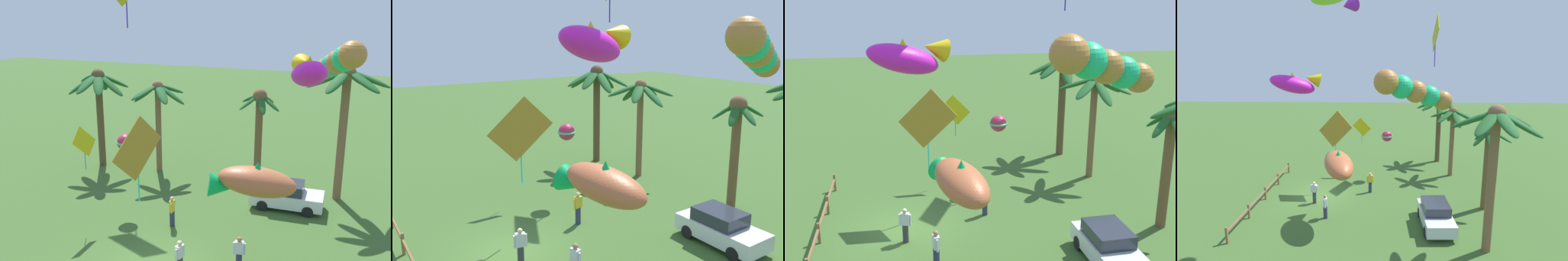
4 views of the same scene
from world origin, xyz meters
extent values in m
plane|color=#3D6028|center=(0.00, 0.00, 0.00)|extent=(120.00, 120.00, 0.00)
cylinder|color=brown|center=(1.62, 11.78, 2.72)|extent=(0.46, 0.46, 5.44)
ellipsoid|color=#1E5623|center=(0.99, 12.12, 5.19)|extent=(1.55, 1.12, 0.90)
ellipsoid|color=#1E5623|center=(1.05, 11.50, 5.06)|extent=(1.44, 1.01, 1.15)
ellipsoid|color=#1E5623|center=(1.88, 11.22, 5.04)|extent=(0.97, 1.42, 1.18)
sphere|color=brown|center=(1.62, 11.78, 5.44)|extent=(0.88, 0.88, 0.88)
cylinder|color=brown|center=(-9.06, 10.40, 3.15)|extent=(0.47, 0.47, 6.30)
ellipsoid|color=#1E5623|center=(-8.07, 10.26, 5.75)|extent=(2.22, 0.97, 1.57)
ellipsoid|color=#1E5623|center=(-8.40, 11.24, 5.86)|extent=(1.93, 2.19, 1.37)
ellipsoid|color=#1E5623|center=(-9.36, 11.31, 5.69)|extent=(1.30, 2.19, 1.68)
ellipsoid|color=#1E5623|center=(-10.05, 10.93, 6.01)|extent=(2.39, 1.69, 1.10)
ellipsoid|color=#1E5623|center=(-9.91, 9.89, 5.75)|extent=(2.19, 1.69, 1.58)
ellipsoid|color=#1E5623|center=(-9.16, 9.32, 5.92)|extent=(0.90, 2.35, 1.27)
ellipsoid|color=#1E5623|center=(-8.48, 9.50, 5.88)|extent=(1.78, 2.28, 1.33)
sphere|color=brown|center=(-9.06, 10.40, 6.30)|extent=(0.89, 0.89, 0.89)
cylinder|color=brown|center=(-4.90, 10.85, 2.89)|extent=(0.38, 0.38, 5.78)
ellipsoid|color=#1E5623|center=(-4.02, 10.97, 5.26)|extent=(1.98, 0.85, 1.44)
ellipsoid|color=#1E5623|center=(-4.36, 11.70, 5.49)|extent=(1.63, 2.10, 1.01)
ellipsoid|color=#1E5623|center=(-5.22, 11.75, 5.38)|extent=(1.25, 2.12, 1.22)
ellipsoid|color=#1E5623|center=(-5.76, 10.85, 5.23)|extent=(1.89, 0.61, 1.49)
ellipsoid|color=#1E5623|center=(-5.40, 9.97, 5.49)|extent=(1.57, 2.13, 1.01)
ellipsoid|color=#1E5623|center=(-4.27, 10.10, 5.42)|extent=(1.79, 1.97, 1.14)
sphere|color=brown|center=(-4.90, 10.85, 5.78)|extent=(0.73, 0.73, 0.73)
cube|color=brown|center=(-5.14, -3.72, 0.47)|extent=(0.12, 0.12, 0.95)
cube|color=brown|center=(-2.25, -3.72, 0.47)|extent=(0.12, 0.12, 0.95)
cube|color=brown|center=(0.64, -3.72, 0.47)|extent=(0.12, 0.12, 0.95)
cube|color=brown|center=(0.64, -3.72, 0.66)|extent=(11.68, 0.09, 0.11)
cube|color=silver|center=(4.18, 8.05, 0.60)|extent=(3.96, 1.83, 0.70)
cube|color=#282D38|center=(4.03, 8.04, 1.23)|extent=(2.08, 1.57, 0.56)
cylinder|color=black|center=(2.95, 8.79, 0.30)|extent=(0.61, 0.20, 0.60)
cylinder|color=black|center=(3.00, 7.23, 0.30)|extent=(0.61, 0.20, 0.60)
cylinder|color=#2D3351|center=(-0.89, 3.88, 0.42)|extent=(0.26, 0.26, 0.84)
cube|color=yellow|center=(-0.89, 3.88, 1.11)|extent=(0.32, 0.42, 0.54)
sphere|color=beige|center=(-0.89, 3.88, 1.48)|extent=(0.21, 0.21, 0.21)
cylinder|color=yellow|center=(-0.83, 3.66, 1.06)|extent=(0.09, 0.09, 0.52)
cylinder|color=yellow|center=(-0.94, 4.10, 1.06)|extent=(0.09, 0.09, 0.52)
cylinder|color=#2D3351|center=(3.37, 1.17, 0.42)|extent=(0.26, 0.26, 0.84)
cube|color=silver|center=(3.37, 1.17, 1.11)|extent=(0.41, 0.28, 0.54)
sphere|color=#A37556|center=(3.37, 1.17, 1.48)|extent=(0.21, 0.21, 0.21)
cylinder|color=silver|center=(3.14, 1.14, 1.06)|extent=(0.09, 0.09, 0.52)
cylinder|color=silver|center=(3.60, 1.21, 1.06)|extent=(0.09, 0.09, 0.52)
cylinder|color=#38383D|center=(1.16, 0.00, 0.42)|extent=(0.26, 0.26, 0.84)
cube|color=silver|center=(1.16, 0.00, 1.11)|extent=(0.31, 0.42, 0.54)
sphere|color=beige|center=(1.16, 0.00, 1.48)|extent=(0.21, 0.21, 0.21)
cylinder|color=silver|center=(1.11, -0.23, 1.06)|extent=(0.09, 0.09, 0.52)
cylinder|color=silver|center=(1.21, 0.22, 1.06)|extent=(0.09, 0.09, 0.52)
cube|color=#B37E24|center=(-1.30, 1.24, 4.89)|extent=(1.03, 2.68, 2.84)
cylinder|color=#2DDBD6|center=(-1.30, 1.24, 3.27)|extent=(0.06, 0.06, 1.85)
ellipsoid|color=#BF6037|center=(3.81, 2.16, 3.75)|extent=(3.82, 2.68, 1.70)
cone|color=#09B351|center=(2.38, 1.69, 3.52)|extent=(1.48, 1.39, 1.21)
cone|color=#09B351|center=(3.81, 2.16, 4.29)|extent=(0.84, 0.84, 0.68)
sphere|color=#B92851|center=(-4.19, 5.19, 3.70)|extent=(0.90, 0.90, 0.90)
torus|color=#36D689|center=(-4.19, 5.19, 3.70)|extent=(1.24, 1.24, 0.13)
sphere|color=#B37331|center=(7.02, 4.94, 8.87)|extent=(1.19, 1.19, 1.19)
sphere|color=#19C172|center=(6.69, 5.67, 8.61)|extent=(1.14, 1.14, 1.14)
sphere|color=#B37331|center=(6.37, 6.40, 8.36)|extent=(1.09, 1.09, 1.09)
sphere|color=#19C172|center=(6.05, 7.12, 8.11)|extent=(1.05, 1.05, 1.05)
sphere|color=#B37331|center=(5.73, 7.85, 7.86)|extent=(1.00, 1.00, 1.00)
cube|color=gold|center=(-5.26, 2.99, 4.27)|extent=(0.32, 1.64, 1.63)
cylinder|color=#3C70D4|center=(-5.26, 2.99, 3.33)|extent=(0.04, 0.04, 1.07)
ellipsoid|color=#DF1AC3|center=(5.86, 0.20, 8.67)|extent=(1.87, 2.66, 1.38)
cone|color=yellow|center=(5.52, 1.17, 8.94)|extent=(0.98, 1.07, 0.89)
cone|color=yellow|center=(5.86, 0.20, 9.05)|extent=(0.58, 0.58, 0.47)
camera|label=1|loc=(7.68, -15.25, 10.99)|focal=41.67mm
camera|label=2|loc=(15.62, -6.16, 9.03)|focal=40.02mm
camera|label=3|loc=(20.50, 0.07, 10.70)|focal=44.64mm
camera|label=4|loc=(21.79, 4.76, 9.65)|focal=28.78mm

